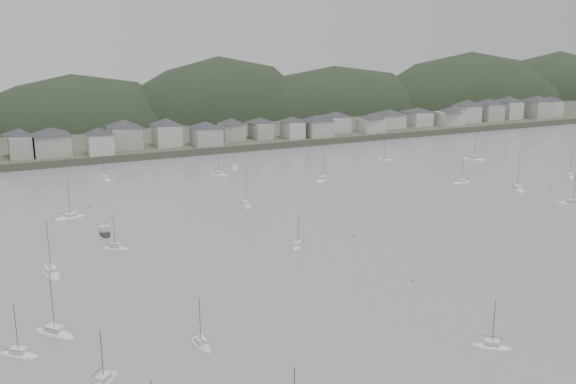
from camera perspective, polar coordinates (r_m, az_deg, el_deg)
ground at (r=125.92m, az=15.29°, el=-10.17°), size 900.00×900.00×0.00m
far_shore_land at (r=391.20m, az=-14.28°, el=6.43°), size 900.00×250.00×3.00m
forested_ridge at (r=369.35m, az=-12.60°, el=4.08°), size 851.55×103.94×102.57m
waterfront_town at (r=300.57m, az=-0.32°, el=6.04°), size 451.48×28.46×12.92m
sailboat_lead at (r=224.86m, az=3.18°, el=1.08°), size 8.64×7.03×11.71m
moored_fleet at (r=172.82m, az=2.79°, el=-2.92°), size 248.05×170.25×13.66m
motor_launch_far at (r=171.61m, az=-16.10°, el=-3.56°), size 3.13×7.59×3.79m
mooring_buoys at (r=167.08m, az=5.24°, el=-3.58°), size 185.12×115.77×0.70m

